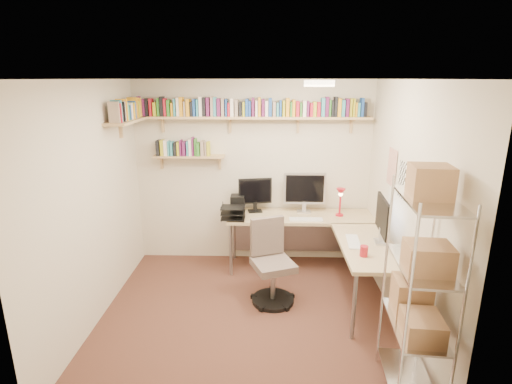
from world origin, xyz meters
TOP-DOWN VIEW (x-y plane):
  - ground at (0.00, 0.00)m, footprint 3.20×3.20m
  - room_shell at (0.00, 0.00)m, footprint 3.24×3.04m
  - wall_shelves at (-0.41, 1.30)m, footprint 3.12×1.09m
  - corner_desk at (0.70, 0.93)m, footprint 2.01×1.92m
  - office_chair at (0.26, 0.33)m, footprint 0.56×0.56m
  - wire_rack at (1.36, -1.10)m, footprint 0.44×0.79m

SIDE VIEW (x-z plane):
  - ground at x=0.00m, z-range 0.00..0.00m
  - office_chair at x=0.26m, z-range -0.08..0.90m
  - corner_desk at x=0.70m, z-range 0.09..1.40m
  - wire_rack at x=1.36m, z-range 0.13..2.04m
  - room_shell at x=0.00m, z-range 0.29..2.81m
  - wall_shelves at x=-0.41m, z-range 1.63..2.43m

